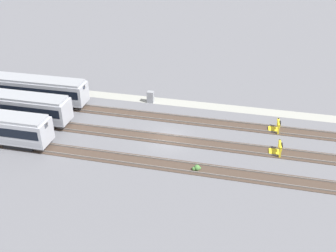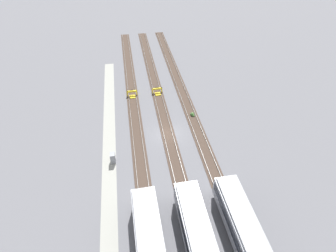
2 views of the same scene
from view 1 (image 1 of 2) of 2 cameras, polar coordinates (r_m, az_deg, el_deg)
ground_plane at (r=45.86m, az=0.04°, el=-1.95°), size 400.00×400.00×0.00m
service_walkway at (r=53.94m, az=2.31°, el=3.28°), size 54.00×2.00×0.01m
rail_track_nearest at (r=50.03m, az=1.33°, el=1.06°), size 90.00×2.23×0.21m
rail_track_near_inner at (r=45.84m, az=0.04°, el=-1.90°), size 90.00×2.24×0.21m
rail_track_middle at (r=41.82m, az=-1.51°, el=-5.44°), size 90.00×2.23×0.21m
subway_car_front_row_centre at (r=53.35m, az=-23.06°, el=2.86°), size 18.01×2.92×3.70m
subway_car_front_row_rightmost at (r=57.02m, az=-20.34°, el=5.15°), size 18.03×3.06×3.70m
bumper_stop_nearest_track at (r=49.15m, az=15.40°, el=-0.07°), size 1.36×2.01×1.22m
bumper_stop_near_inner_track at (r=44.88m, az=15.58°, el=-3.22°), size 1.37×2.01×1.22m
electrical_cabinet at (r=53.97m, az=-2.56°, el=4.24°), size 0.90×0.73×1.60m
weed_clump at (r=40.91m, az=4.17°, el=-6.10°), size 0.92×0.70×0.64m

